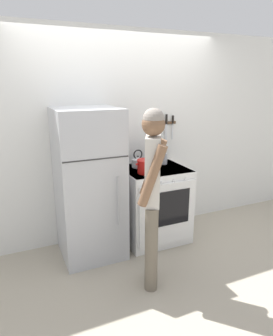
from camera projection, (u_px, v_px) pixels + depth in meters
name	position (u px, v px, depth m)	size (l,w,h in m)	color
ground_plane	(123.00, 231.00, 4.05)	(14.00, 14.00, 0.00)	#B2A893
wall_back	(121.00, 137.00, 3.73)	(10.00, 0.06, 2.55)	silver
refrigerator	(89.00, 185.00, 3.32)	(0.68, 0.70, 1.68)	#B7BABF
stove_range	(155.00, 204.00, 3.73)	(0.78, 0.70, 0.93)	white
dutch_oven_pot	(146.00, 166.00, 3.42)	(0.26, 0.21, 0.18)	red
tea_kettle	(138.00, 162.00, 3.66)	(0.19, 0.15, 0.22)	silver
utensil_jar	(163.00, 158.00, 3.80)	(0.10, 0.10, 0.29)	#B7BABF
person	(152.00, 190.00, 2.73)	(0.39, 0.43, 1.73)	#6B6051
wall_knife_strip	(163.00, 123.00, 3.87)	(0.38, 0.03, 0.36)	brown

